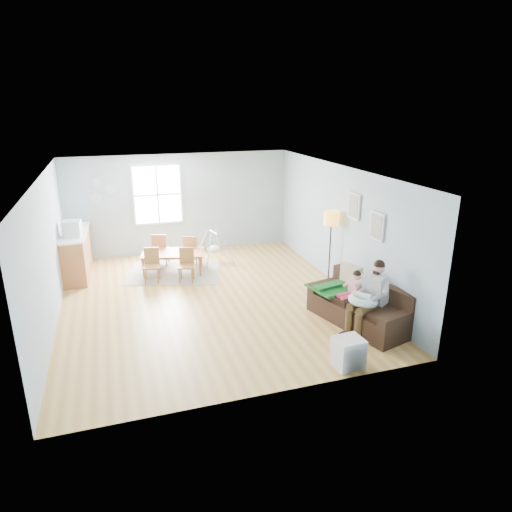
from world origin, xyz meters
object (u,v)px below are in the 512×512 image
object	(u,v)px
floor_lamp	(331,224)
monitor	(72,228)
chair_sw	(152,263)
father	(370,295)
sofa	(361,308)
chair_nw	(160,248)
chair_ne	(191,249)
chair_se	(186,263)
toddler	(352,287)
baby_swing	(214,249)
storage_cube	(348,353)
counter	(77,253)
dining_table	(173,263)

from	to	relation	value
floor_lamp	monitor	world-z (taller)	floor_lamp
chair_sw	father	bearing A→B (deg)	-46.37
sofa	chair_nw	size ratio (longest dim) A/B	2.57
floor_lamp	chair_ne	distance (m)	3.69
sofa	monitor	size ratio (longest dim) A/B	5.08
chair_se	chair_ne	bearing A→B (deg)	74.14
sofa	chair_nw	bearing A→B (deg)	126.26
monitor	toddler	bearing A→B (deg)	-36.86
father	chair_se	size ratio (longest dim) A/B	1.66
father	baby_swing	world-z (taller)	father
chair_ne	baby_swing	bearing A→B (deg)	3.78
monitor	sofa	bearing A→B (deg)	-37.34
chair_sw	monitor	bearing A→B (deg)	159.62
chair_se	monitor	size ratio (longest dim) A/B	1.86
chair_ne	monitor	size ratio (longest dim) A/B	1.85
father	floor_lamp	bearing A→B (deg)	81.48
chair_sw	toddler	bearing A→B (deg)	-43.03
storage_cube	monitor	size ratio (longest dim) A/B	1.14
father	baby_swing	size ratio (longest dim) A/B	1.37
sofa	chair_nw	xyz separation A→B (m)	(-3.23, 4.41, 0.18)
storage_cube	baby_swing	xyz separation A→B (m)	(-0.89, 5.52, 0.13)
counter	baby_swing	size ratio (longest dim) A/B	2.02
chair_se	floor_lamp	bearing A→B (deg)	-21.04
chair_sw	counter	world-z (taller)	counter
sofa	baby_swing	world-z (taller)	baby_swing
dining_table	monitor	size ratio (longest dim) A/B	3.47
dining_table	chair_sw	distance (m)	0.71
floor_lamp	chair_sw	xyz separation A→B (m)	(-3.84, 1.41, -0.97)
toddler	baby_swing	distance (m)	4.44
floor_lamp	monitor	size ratio (longest dim) A/B	3.99
chair_sw	chair_nw	distance (m)	1.10
sofa	chair_ne	size ratio (longest dim) A/B	2.75
counter	monitor	distance (m)	0.80
father	dining_table	world-z (taller)	father
floor_lamp	father	bearing A→B (deg)	-98.52
counter	monitor	size ratio (longest dim) A/B	4.57
chair_sw	chair_se	distance (m)	0.80
chair_nw	chair_sw	bearing A→B (deg)	-106.62
sofa	chair_sw	size ratio (longest dim) A/B	2.72
monitor	chair_se	bearing A→B (deg)	-19.12
father	counter	xyz separation A→B (m)	(-5.16, 4.66, -0.16)
floor_lamp	chair_se	distance (m)	3.43
chair_sw	counter	xyz separation A→B (m)	(-1.66, 0.98, 0.11)
dining_table	chair_ne	bearing A→B (deg)	52.02
floor_lamp	chair_se	xyz separation A→B (m)	(-3.07, 1.18, -0.97)
floor_lamp	chair_ne	xyz separation A→B (m)	(-2.77, 2.24, -0.98)
baby_swing	sofa	bearing A→B (deg)	-66.13
toddler	sofa	bearing A→B (deg)	-52.59
father	floor_lamp	distance (m)	2.40
chair_nw	counter	xyz separation A→B (m)	(-1.98, -0.07, 0.07)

